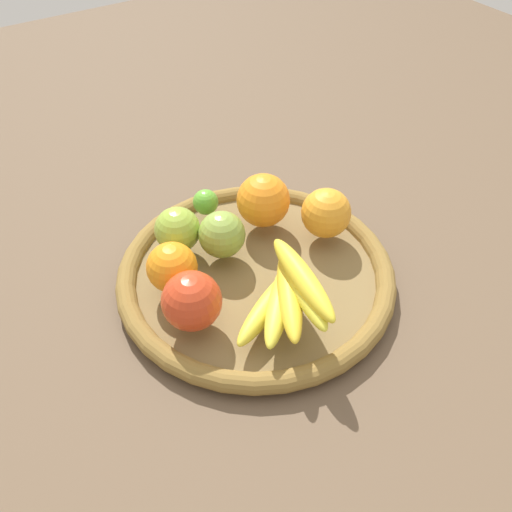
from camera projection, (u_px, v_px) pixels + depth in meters
name	position (u px, v px, depth m)	size (l,w,h in m)	color
ground_plane	(256.00, 282.00, 0.81)	(2.40, 2.40, 0.00)	brown
basket	(256.00, 275.00, 0.80)	(0.40, 0.40, 0.03)	brown
orange_2	(326.00, 213.00, 0.81)	(0.08, 0.08, 0.08)	orange
apple_2	(222.00, 234.00, 0.78)	(0.07, 0.07, 0.07)	#83A03F
banana_bunch	(288.00, 293.00, 0.69)	(0.15, 0.16, 0.08)	yellow
orange_1	(263.00, 200.00, 0.83)	(0.08, 0.08, 0.08)	orange
apple_1	(192.00, 301.00, 0.68)	(0.08, 0.08, 0.08)	red
lime_0	(204.00, 203.00, 0.86)	(0.04, 0.04, 0.04)	#5BA72F
apple_0	(177.00, 230.00, 0.79)	(0.07, 0.07, 0.07)	#8DAC37
orange_0	(172.00, 267.00, 0.73)	(0.07, 0.07, 0.07)	orange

